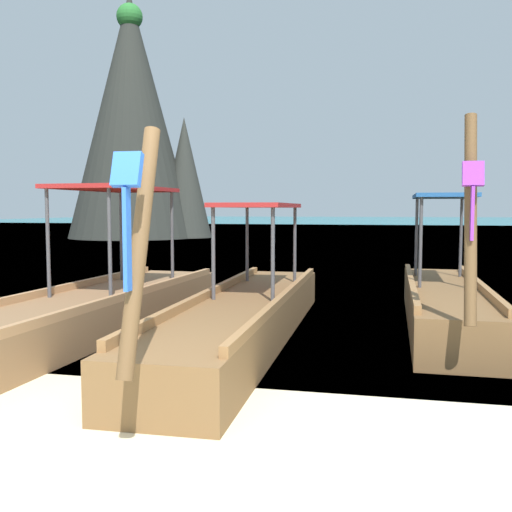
% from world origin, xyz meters
% --- Properties ---
extents(ground, '(120.00, 120.00, 0.00)m').
position_xyz_m(ground, '(0.00, 0.00, 0.00)').
color(ground, beige).
extents(sea_water, '(120.00, 120.00, 0.00)m').
position_xyz_m(sea_water, '(0.00, 61.78, 0.00)').
color(sea_water, '#147A89').
rests_on(sea_water, ground).
extents(longtail_boat_turquoise_ribbon, '(1.62, 7.21, 2.64)m').
position_xyz_m(longtail_boat_turquoise_ribbon, '(-2.35, 3.67, 0.33)').
color(longtail_boat_turquoise_ribbon, olive).
rests_on(longtail_boat_turquoise_ribbon, ground).
extents(longtail_boat_blue_ribbon, '(1.21, 7.08, 2.32)m').
position_xyz_m(longtail_boat_blue_ribbon, '(-0.14, 3.78, 0.33)').
color(longtail_boat_blue_ribbon, brown).
rests_on(longtail_boat_blue_ribbon, ground).
extents(longtail_boat_violet_ribbon, '(1.07, 5.57, 2.67)m').
position_xyz_m(longtail_boat_violet_ribbon, '(2.47, 5.25, 0.36)').
color(longtail_boat_violet_ribbon, brown).
rests_on(longtail_boat_violet_ribbon, ground).
extents(karst_rock, '(8.31, 7.46, 14.27)m').
position_xyz_m(karst_rock, '(-12.89, 28.79, 6.86)').
color(karst_rock, '#2D302B').
rests_on(karst_rock, ground).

